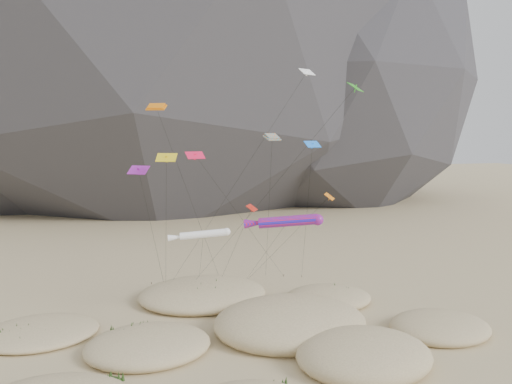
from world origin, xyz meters
TOP-DOWN VIEW (x-y plane):
  - ground at (0.00, 0.00)m, footprint 500.00×500.00m
  - dunes at (-0.64, 3.95)m, footprint 52.34×39.39m
  - dune_grass at (-0.13, 3.38)m, footprint 45.08×30.25m
  - kite_stakes at (1.48, 22.91)m, footprint 21.65×5.84m
  - rainbow_tube_kite at (5.31, 8.47)m, footprint 8.33×18.57m
  - white_tube_kite at (-4.03, 9.75)m, footprint 6.83×16.21m
  - orange_parafoil at (-7.75, 17.29)m, footprint 10.72×10.77m
  - multi_parafoil at (5.35, 13.46)m, footprint 4.36×13.50m
  - delta_kites at (3.52, 11.65)m, footprint 27.79×17.68m

SIDE VIEW (x-z plane):
  - ground at x=0.00m, z-range 0.00..0.00m
  - kite_stakes at x=1.48m, z-range 0.00..0.30m
  - dunes at x=-0.64m, z-range -1.47..2.97m
  - dune_grass at x=-0.13m, z-range 0.05..1.65m
  - white_tube_kite at x=-4.03m, z-range 4.70..15.46m
  - rainbow_tube_kite at x=5.31m, z-range 5.16..17.46m
  - delta_kites at x=3.52m, z-range 4.78..33.97m
  - multi_parafoil at x=5.35m, z-range 9.85..30.97m
  - orange_parafoil at x=-7.75m, z-range 11.55..36.22m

